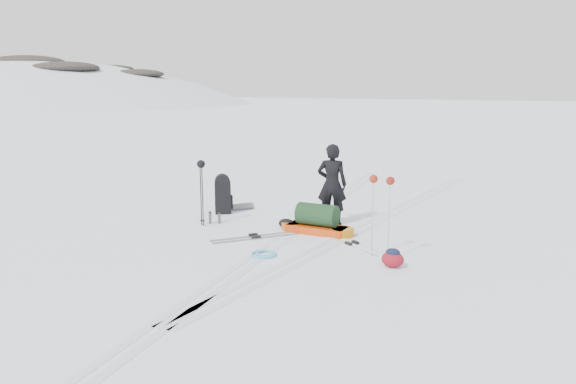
% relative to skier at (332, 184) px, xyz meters
% --- Properties ---
extents(ground, '(200.00, 200.00, 0.00)m').
position_rel_skier_xyz_m(ground, '(-0.53, -1.32, -0.93)').
color(ground, white).
rests_on(ground, ground).
extents(ski_tracks, '(3.38, 17.97, 0.01)m').
position_rel_skier_xyz_m(ski_tracks, '(0.08, -0.45, -0.93)').
color(ski_tracks, silver).
rests_on(ski_tracks, ground).
extents(skier, '(0.76, 0.58, 1.86)m').
position_rel_skier_xyz_m(skier, '(0.00, 0.00, 0.00)').
color(skier, black).
rests_on(skier, ground).
extents(pulk_sled, '(1.70, 0.61, 0.64)m').
position_rel_skier_xyz_m(pulk_sled, '(-0.02, -0.86, -0.68)').
color(pulk_sled, '#D23F0C').
rests_on(pulk_sled, ground).
extents(expedition_rucksack, '(0.73, 1.06, 0.99)m').
position_rel_skier_xyz_m(expedition_rucksack, '(-2.80, -0.02, -0.47)').
color(expedition_rucksack, black).
rests_on(expedition_rucksack, ground).
extents(ski_poles_black, '(0.21, 0.19, 1.51)m').
position_rel_skier_xyz_m(ski_poles_black, '(-2.63, -1.34, 0.31)').
color(ski_poles_black, black).
rests_on(ski_poles_black, ground).
extents(ski_poles_silver, '(0.49, 0.23, 1.55)m').
position_rel_skier_xyz_m(ski_poles_silver, '(1.69, -2.03, 0.37)').
color(ski_poles_silver, silver).
rests_on(ski_poles_silver, ground).
extents(touring_skis_grey, '(1.48, 1.58, 0.07)m').
position_rel_skier_xyz_m(touring_skis_grey, '(-1.07, -1.77, -0.92)').
color(touring_skis_grey, gray).
rests_on(touring_skis_grey, ground).
extents(touring_skis_white, '(1.60, 1.20, 0.06)m').
position_rel_skier_xyz_m(touring_skis_white, '(0.96, -1.42, -0.92)').
color(touring_skis_white, silver).
rests_on(touring_skis_white, ground).
extents(rope_coil, '(0.59, 0.59, 0.06)m').
position_rel_skier_xyz_m(rope_coil, '(-0.33, -2.78, -0.90)').
color(rope_coil, '#5DB8E2').
rests_on(rope_coil, ground).
extents(small_daypack, '(0.50, 0.46, 0.34)m').
position_rel_skier_xyz_m(small_daypack, '(2.04, -2.47, -0.76)').
color(small_daypack, maroon).
rests_on(small_daypack, ground).
extents(thermos_pair, '(0.28, 0.18, 0.28)m').
position_rel_skier_xyz_m(thermos_pair, '(-2.49, -1.06, -0.80)').
color(thermos_pair, '#56585D').
rests_on(thermos_pair, ground).
extents(stuff_sack, '(0.38, 0.30, 0.22)m').
position_rel_skier_xyz_m(stuff_sack, '(-0.78, -0.79, -0.82)').
color(stuff_sack, black).
rests_on(stuff_sack, ground).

